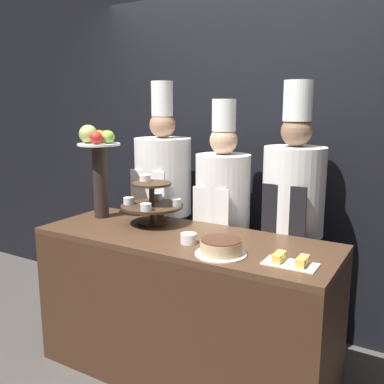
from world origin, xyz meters
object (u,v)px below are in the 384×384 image
fruit_pedestal (99,158)px  chef_center_right (292,215)px  cake_square_tray (290,261)px  cup_white (189,238)px  chef_center_left (223,214)px  cake_round (221,247)px  chef_left (163,199)px  tiered_stand (152,202)px

fruit_pedestal → chef_center_right: bearing=19.3°
cake_square_tray → chef_center_right: chef_center_right is taller
cup_white → cake_square_tray: bearing=-3.0°
fruit_pedestal → chef_center_left: (0.73, 0.43, -0.39)m
fruit_pedestal → chef_center_right: chef_center_right is taller
fruit_pedestal → cake_round: 1.16m
fruit_pedestal → chef_center_left: chef_center_left is taller
cake_square_tray → chef_left: size_ratio=0.14×
fruit_pedestal → chef_center_right: (1.23, 0.43, -0.34)m
cup_white → cake_square_tray: size_ratio=0.35×
fruit_pedestal → cake_round: size_ratio=2.34×
fruit_pedestal → cake_square_tray: bearing=-9.0°
chef_center_left → chef_center_right: (0.49, 0.00, 0.06)m
chef_center_left → cake_square_tray: bearing=-43.5°
cup_white → chef_center_left: size_ratio=0.05×
fruit_pedestal → chef_center_left: 0.94m
tiered_stand → chef_left: bearing=114.2°
tiered_stand → cake_square_tray: bearing=-14.4°
tiered_stand → cake_square_tray: tiered_stand is taller
chef_left → chef_center_left: bearing=0.0°
cake_round → chef_center_right: bearing=77.2°
chef_center_right → cup_white: bearing=-122.6°
tiered_stand → cup_white: (0.42, -0.23, -0.12)m
fruit_pedestal → chef_left: size_ratio=0.35×
cake_square_tray → chef_center_right: size_ratio=0.14×
cake_square_tray → fruit_pedestal: bearing=171.0°
tiered_stand → chef_center_left: size_ratio=0.24×
cake_square_tray → cake_round: bearing=-173.1°
fruit_pedestal → cup_white: (0.83, -0.19, -0.38)m
fruit_pedestal → chef_center_left: bearing=30.3°
fruit_pedestal → cake_square_tray: (1.42, -0.23, -0.39)m
cake_round → cake_square_tray: bearing=6.9°
cake_round → chef_center_right: 0.72m
cup_white → chef_center_left: (-0.09, 0.62, -0.01)m
tiered_stand → chef_center_left: chef_center_left is taller
tiered_stand → chef_left: (-0.18, 0.40, -0.08)m
tiered_stand → fruit_pedestal: size_ratio=0.64×
tiered_stand → cake_square_tray: size_ratio=1.56×
fruit_pedestal → tiered_stand: bearing=4.7°
chef_left → chef_center_right: bearing=0.0°
cake_square_tray → chef_center_left: size_ratio=0.15×
fruit_pedestal → chef_center_right: 1.34m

